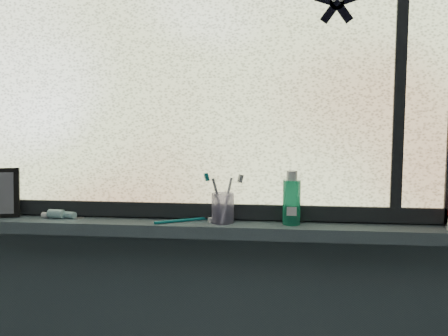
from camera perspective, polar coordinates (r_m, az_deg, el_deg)
wall_back at (r=1.69m, az=-1.36°, el=1.97°), size 3.00×0.01×2.50m
windowsill at (r=1.65m, az=-1.70°, el=-6.90°), size 1.62×0.14×0.04m
window_pane at (r=1.67m, az=-1.50°, el=11.54°), size 1.50×0.01×1.00m
frame_bottom at (r=1.69m, az=-1.47°, el=-4.88°), size 1.60×0.03×0.05m
frame_mullion at (r=1.69m, az=19.49°, el=11.13°), size 0.03×0.03×1.00m
starfish_sticker at (r=1.68m, az=12.78°, el=17.93°), size 0.15×0.02×0.15m
toothpaste_tube at (r=1.80m, az=-18.12°, el=-5.01°), size 0.17×0.07×0.03m
toothbrush_cup at (r=1.63m, az=-0.14°, el=-4.60°), size 0.10×0.10×0.10m
toothbrush_lying at (r=1.66m, az=-4.91°, el=-5.90°), size 0.21×0.13×0.02m
mouthwash_bottle at (r=1.62m, az=7.74°, el=-3.38°), size 0.07×0.07×0.14m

